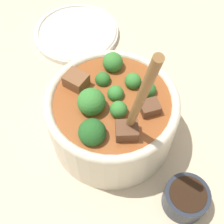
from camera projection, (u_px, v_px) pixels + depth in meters
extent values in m
plane|color=#C6B293|center=(112.00, 133.00, 0.59)|extent=(4.00, 4.00, 0.00)
cylinder|color=beige|center=(112.00, 119.00, 0.54)|extent=(0.22, 0.22, 0.10)
torus|color=beige|center=(112.00, 101.00, 0.50)|extent=(0.22, 0.22, 0.02)
cylinder|color=brown|center=(112.00, 113.00, 0.53)|extent=(0.20, 0.20, 0.07)
sphere|color=#2D6B28|center=(103.00, 79.00, 0.51)|extent=(0.03, 0.03, 0.03)
cylinder|color=#6B9956|center=(103.00, 86.00, 0.53)|extent=(0.01, 0.01, 0.01)
sphere|color=#387F33|center=(119.00, 110.00, 0.48)|extent=(0.03, 0.03, 0.03)
cylinder|color=#6B9956|center=(118.00, 117.00, 0.49)|extent=(0.01, 0.01, 0.01)
sphere|color=#387F33|center=(91.00, 102.00, 0.48)|extent=(0.04, 0.04, 0.04)
cylinder|color=#6B9956|center=(92.00, 113.00, 0.50)|extent=(0.02, 0.02, 0.02)
sphere|color=#387F33|center=(113.00, 62.00, 0.53)|extent=(0.03, 0.03, 0.03)
cylinder|color=#6B9956|center=(113.00, 72.00, 0.55)|extent=(0.01, 0.01, 0.02)
sphere|color=#387F33|center=(133.00, 81.00, 0.51)|extent=(0.03, 0.03, 0.03)
cylinder|color=#6B9956|center=(132.00, 88.00, 0.52)|extent=(0.01, 0.01, 0.01)
sphere|color=#387F33|center=(116.00, 94.00, 0.50)|extent=(0.03, 0.03, 0.03)
cylinder|color=#6B9956|center=(116.00, 101.00, 0.51)|extent=(0.01, 0.01, 0.01)
sphere|color=#2D6B28|center=(148.00, 90.00, 0.50)|extent=(0.03, 0.03, 0.03)
cylinder|color=#6B9956|center=(147.00, 97.00, 0.52)|extent=(0.01, 0.01, 0.01)
sphere|color=#235B23|center=(92.00, 132.00, 0.45)|extent=(0.04, 0.04, 0.04)
cylinder|color=#6B9956|center=(93.00, 142.00, 0.48)|extent=(0.01, 0.01, 0.02)
cube|color=brown|center=(127.00, 131.00, 0.46)|extent=(0.04, 0.04, 0.02)
cube|color=brown|center=(150.00, 108.00, 0.48)|extent=(0.04, 0.04, 0.02)
cube|color=brown|center=(78.00, 79.00, 0.51)|extent=(0.04, 0.03, 0.03)
ellipsoid|color=brown|center=(128.00, 128.00, 0.47)|extent=(0.04, 0.03, 0.01)
cylinder|color=brown|center=(139.00, 102.00, 0.38)|extent=(0.05, 0.04, 0.20)
cylinder|color=#232833|center=(185.00, 198.00, 0.50)|extent=(0.07, 0.07, 0.04)
cylinder|color=black|center=(187.00, 195.00, 0.48)|extent=(0.06, 0.06, 0.01)
cylinder|color=silver|center=(76.00, 33.00, 0.73)|extent=(0.20, 0.20, 0.01)
torus|color=silver|center=(76.00, 31.00, 0.72)|extent=(0.19, 0.19, 0.01)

